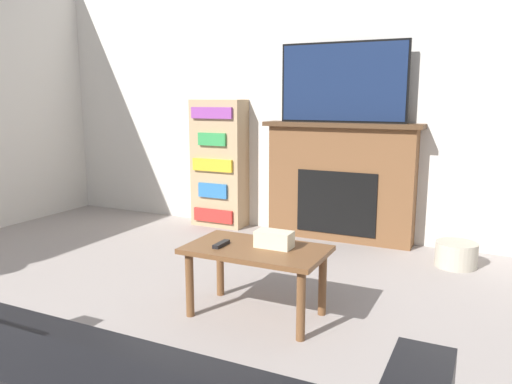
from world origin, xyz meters
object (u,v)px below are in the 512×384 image
Objects in this scene: fireplace at (340,182)px; coffee_table at (256,258)px; tv at (343,82)px; bookshelf at (219,164)px; storage_basket at (456,254)px.

fireplace is 1.74× the size of coffee_table.
coffee_table is at bearing -88.94° from tv.
bookshelf is at bearing 125.51° from coffee_table.
bookshelf is (-1.28, -0.02, 0.10)m from fireplace.
coffee_table is at bearing -54.49° from bookshelf.
fireplace is 1.21m from storage_basket.
storage_basket is at bearing 55.62° from coffee_table.
tv is 2.14m from coffee_table.
bookshelf reaches higher than storage_basket.
tv is 1.38× the size of coffee_table.
fireplace is at bearing 90.00° from tv.
fireplace is at bearing 1.02° from bookshelf.
tv reaches higher than fireplace.
coffee_table is at bearing -88.95° from fireplace.
coffee_table is 2.28m from bookshelf.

